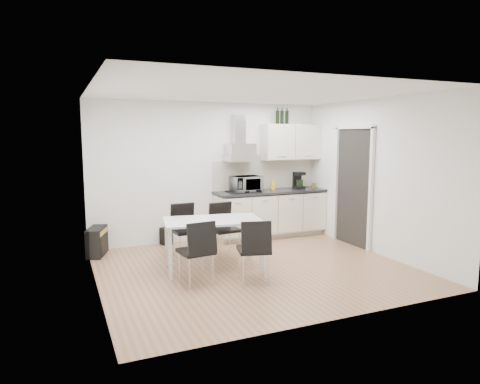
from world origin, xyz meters
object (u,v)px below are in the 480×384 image
at_px(dining_table, 213,225).
at_px(chair_near_left, 196,252).
at_px(chair_far_left, 187,231).
at_px(chair_far_right, 225,230).
at_px(guitar_amp, 97,241).
at_px(floor_speaker, 166,236).
at_px(kitchenette, 271,195).
at_px(chair_near_right, 254,250).

distance_m(dining_table, chair_near_left, 0.73).
relative_size(chair_far_left, chair_far_right, 1.00).
bearing_deg(chair_far_right, chair_far_left, -19.42).
bearing_deg(dining_table, guitar_amp, 146.94).
xyz_separation_m(chair_near_left, floor_speaker, (0.12, 2.21, -0.28)).
bearing_deg(floor_speaker, chair_near_left, -111.91).
bearing_deg(kitchenette, chair_far_left, -157.54).
bearing_deg(chair_near_right, dining_table, 126.59).
height_order(dining_table, chair_far_right, chair_far_right).
xyz_separation_m(guitar_amp, floor_speaker, (1.23, 0.25, -0.08)).
bearing_deg(chair_near_right, floor_speaker, 118.99).
relative_size(guitar_amp, floor_speaker, 1.95).
bearing_deg(chair_near_left, chair_near_right, -24.30).
xyz_separation_m(dining_table, chair_far_left, (-0.21, 0.69, -0.23)).
bearing_deg(guitar_amp, kitchenette, 20.54).
bearing_deg(chair_far_right, dining_table, 48.61).
height_order(kitchenette, chair_far_right, kitchenette).
distance_m(chair_near_right, floor_speaker, 2.54).
height_order(chair_far_left, chair_near_left, same).
relative_size(kitchenette, floor_speaker, 8.05).
xyz_separation_m(chair_near_right, floor_speaker, (-0.62, 2.44, -0.28)).
relative_size(chair_near_right, guitar_amp, 1.44).
xyz_separation_m(chair_far_left, chair_near_left, (-0.23, -1.23, 0.00)).
xyz_separation_m(chair_far_left, guitar_amp, (-1.33, 0.73, -0.20)).
distance_m(chair_far_right, chair_near_right, 1.30).
xyz_separation_m(chair_near_left, guitar_amp, (-1.10, 1.96, -0.20)).
height_order(chair_far_left, guitar_amp, chair_far_left).
distance_m(chair_far_left, chair_near_left, 1.26).
bearing_deg(guitar_amp, chair_near_right, -30.77).
bearing_deg(chair_far_right, chair_near_left, 47.73).
height_order(dining_table, chair_near_right, chair_near_right).
distance_m(chair_far_left, chair_near_right, 1.56).
distance_m(chair_near_right, guitar_amp, 2.88).
xyz_separation_m(dining_table, chair_near_left, (-0.44, -0.54, -0.23)).
bearing_deg(chair_near_left, guitar_amp, 112.29).
bearing_deg(guitar_amp, chair_near_left, -41.55).
relative_size(chair_far_right, chair_near_right, 1.00).
relative_size(dining_table, chair_near_right, 1.75).
height_order(kitchenette, chair_far_left, kitchenette).
relative_size(dining_table, floor_speaker, 4.92).
bearing_deg(chair_far_left, dining_table, 103.11).
xyz_separation_m(chair_far_right, chair_near_left, (-0.84, -1.07, 0.00)).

